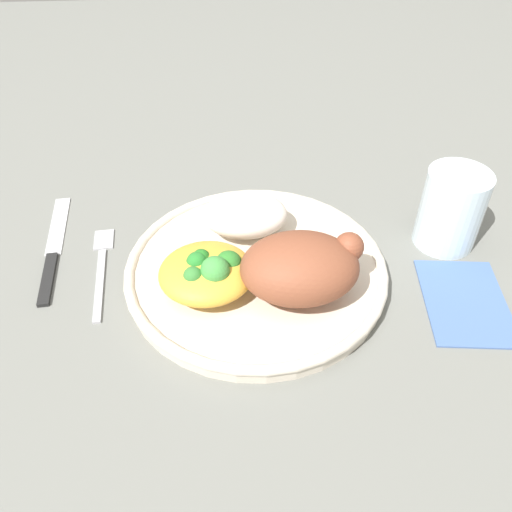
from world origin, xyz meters
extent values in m
plane|color=slate|center=(0.00, 0.00, 0.00)|extent=(2.00, 2.00, 0.00)
cylinder|color=beige|center=(0.00, 0.00, 0.01)|extent=(0.27, 0.27, 0.02)
torus|color=beige|center=(0.00, 0.00, 0.02)|extent=(0.28, 0.28, 0.01)
ellipsoid|color=brown|center=(0.04, -0.04, 0.05)|extent=(0.12, 0.09, 0.06)
sphere|color=brown|center=(0.09, -0.03, 0.06)|extent=(0.03, 0.03, 0.03)
ellipsoid|color=silver|center=(-0.01, 0.06, 0.04)|extent=(0.09, 0.07, 0.04)
ellipsoid|color=gold|center=(-0.05, -0.03, 0.04)|extent=(0.10, 0.09, 0.03)
sphere|color=#2E7729|center=(-0.03, -0.02, 0.04)|extent=(0.03, 0.03, 0.03)
sphere|color=#357932|center=(-0.06, -0.04, 0.05)|extent=(0.02, 0.02, 0.02)
sphere|color=#257423|center=(-0.06, -0.02, 0.05)|extent=(0.02, 0.02, 0.02)
sphere|color=#419240|center=(-0.04, -0.04, 0.05)|extent=(0.03, 0.03, 0.03)
sphere|color=#28792B|center=(-0.06, -0.03, 0.05)|extent=(0.02, 0.02, 0.02)
cube|color=#B2B2B7|center=(-0.17, 0.00, 0.00)|extent=(0.02, 0.11, 0.01)
cube|color=#B2B2B7|center=(-0.17, 0.07, 0.00)|extent=(0.02, 0.04, 0.00)
cube|color=black|center=(-0.22, 0.01, 0.00)|extent=(0.02, 0.08, 0.01)
cube|color=silver|center=(-0.23, 0.11, 0.00)|extent=(0.03, 0.11, 0.00)
cylinder|color=silver|center=(0.22, 0.05, 0.05)|extent=(0.07, 0.07, 0.09)
cube|color=#47669E|center=(0.21, -0.05, 0.00)|extent=(0.10, 0.13, 0.00)
camera|label=1|loc=(-0.03, -0.41, 0.40)|focal=37.34mm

